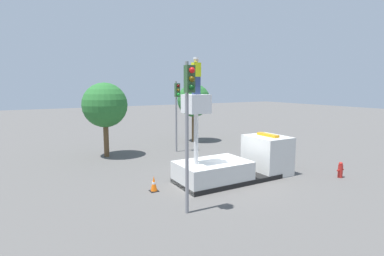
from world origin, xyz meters
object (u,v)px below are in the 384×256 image
Objects in this scene: worker at (196,76)px; tree_right_bg at (105,105)px; bucket_truck at (238,163)px; traffic_cone_rear at (154,184)px; fire_hydrant at (340,170)px; traffic_light_across at (177,102)px; traffic_light_pole at (189,109)px; tree_left_bg at (194,101)px.

worker is 0.33× the size of tree_right_bg.
bucket_truck is 4.75m from traffic_cone_rear.
traffic_cone_rear is at bearing 174.69° from bucket_truck.
fire_hydrant is at bearing -27.98° from bucket_truck.
traffic_light_across reaches higher than traffic_cone_rear.
worker is at bearing -75.73° from tree_right_bg.
tree_right_bg is (-5.04, 1.19, -0.13)m from traffic_light_across.
tree_right_bg is (-0.32, 11.39, -0.50)m from traffic_light_pole.
traffic_cone_rear is (-9.73, 3.11, -0.07)m from fire_hydrant.
bucket_truck is 1.11× the size of traffic_light_pole.
worker is (-2.62, 0.00, 4.58)m from bucket_truck.
tree_left_bg reaches higher than fire_hydrant.
worker is 12.43m from tree_left_bg.
traffic_cone_rear is at bearing 162.29° from fire_hydrant.
traffic_cone_rear is (-2.08, 0.44, -5.11)m from worker.
tree_left_bg is at bearing 60.23° from worker.
tree_right_bg is (-2.22, 8.74, -1.82)m from worker.
tree_right_bg is at bearing -166.89° from tree_left_bg.
tree_right_bg is at bearing 90.99° from traffic_cone_rear.
bucket_truck is 1.27× the size of tree_left_bg.
tree_left_bg reaches higher than bucket_truck.
fire_hydrant is 0.17× the size of tree_right_bg.
tree_left_bg is at bearing 96.57° from fire_hydrant.
tree_left_bg is at bearing 51.36° from traffic_cone_rear.
traffic_cone_rear is 0.14× the size of tree_left_bg.
traffic_light_across is (4.72, 10.19, -0.37)m from traffic_light_pole.
traffic_light_pole is 1.14× the size of tree_left_bg.
traffic_light_across is 6.08× the size of fire_hydrant.
traffic_cone_rear is at bearing -89.01° from tree_right_bg.
worker reaches higher than traffic_light_pole.
fire_hydrant reaches higher than traffic_cone_rear.
traffic_light_pole is (-4.52, -2.65, 3.26)m from bucket_truck.
bucket_truck is 6.17m from traffic_light_pole.
traffic_light_pole is (-1.90, -2.65, -1.32)m from worker.
traffic_light_pole reaches higher than bucket_truck.
tree_left_bg is 0.99× the size of tree_right_bg.
bucket_truck is at bearing 30.34° from traffic_light_pole.
traffic_light_pole is 1.10× the size of traffic_light_across.
fire_hydrant is 13.83m from tree_left_bg.
traffic_cone_rear is (-4.70, 0.44, -0.53)m from bucket_truck.
worker is 8.23m from traffic_light_across.
bucket_truck is 10.37m from tree_right_bg.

